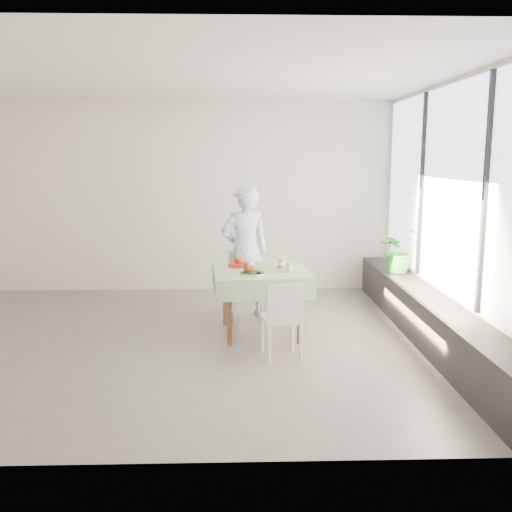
{
  "coord_description": "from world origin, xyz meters",
  "views": [
    {
      "loc": [
        0.73,
        -5.98,
        1.99
      ],
      "look_at": [
        0.92,
        0.32,
        0.89
      ],
      "focal_mm": 40.0,
      "sensor_mm": 36.0,
      "label": 1
    }
  ],
  "objects_px": {
    "main_dish": "(251,270)",
    "potted_plant": "(399,250)",
    "diner": "(245,252)",
    "cafe_table": "(261,294)",
    "juice_cup_orange": "(282,262)",
    "chair_near": "(282,334)",
    "chair_far": "(246,297)"
  },
  "relations": [
    {
      "from": "chair_far",
      "to": "cafe_table",
      "type": "bearing_deg",
      "value": -76.82
    },
    {
      "from": "chair_far",
      "to": "juice_cup_orange",
      "type": "height_order",
      "value": "juice_cup_orange"
    },
    {
      "from": "chair_far",
      "to": "juice_cup_orange",
      "type": "xyz_separation_m",
      "value": [
        0.4,
        -0.59,
        0.55
      ]
    },
    {
      "from": "chair_near",
      "to": "chair_far",
      "type": "bearing_deg",
      "value": 103.14
    },
    {
      "from": "cafe_table",
      "to": "juice_cup_orange",
      "type": "relative_size",
      "value": 3.9
    },
    {
      "from": "diner",
      "to": "main_dish",
      "type": "bearing_deg",
      "value": 79.82
    },
    {
      "from": "juice_cup_orange",
      "to": "potted_plant",
      "type": "relative_size",
      "value": 0.49
    },
    {
      "from": "diner",
      "to": "main_dish",
      "type": "height_order",
      "value": "diner"
    },
    {
      "from": "chair_near",
      "to": "main_dish",
      "type": "relative_size",
      "value": 2.73
    },
    {
      "from": "main_dish",
      "to": "potted_plant",
      "type": "xyz_separation_m",
      "value": [
        1.94,
        1.22,
        0.01
      ]
    },
    {
      "from": "cafe_table",
      "to": "juice_cup_orange",
      "type": "bearing_deg",
      "value": 19.49
    },
    {
      "from": "chair_near",
      "to": "diner",
      "type": "height_order",
      "value": "diner"
    },
    {
      "from": "chair_near",
      "to": "diner",
      "type": "relative_size",
      "value": 0.47
    },
    {
      "from": "juice_cup_orange",
      "to": "potted_plant",
      "type": "xyz_separation_m",
      "value": [
        1.59,
        0.9,
        -0.01
      ]
    },
    {
      "from": "main_dish",
      "to": "juice_cup_orange",
      "type": "xyz_separation_m",
      "value": [
        0.35,
        0.32,
        0.02
      ]
    },
    {
      "from": "cafe_table",
      "to": "chair_near",
      "type": "relative_size",
      "value": 1.43
    },
    {
      "from": "diner",
      "to": "potted_plant",
      "type": "bearing_deg",
      "value": 173.53
    },
    {
      "from": "chair_far",
      "to": "chair_near",
      "type": "xyz_separation_m",
      "value": [
        0.34,
        -1.45,
        -0.01
      ]
    },
    {
      "from": "cafe_table",
      "to": "juice_cup_orange",
      "type": "distance_m",
      "value": 0.43
    },
    {
      "from": "diner",
      "to": "potted_plant",
      "type": "xyz_separation_m",
      "value": [
        2.0,
        0.25,
        -0.03
      ]
    },
    {
      "from": "chair_near",
      "to": "main_dish",
      "type": "height_order",
      "value": "main_dish"
    },
    {
      "from": "main_dish",
      "to": "chair_near",
      "type": "bearing_deg",
      "value": -62.05
    },
    {
      "from": "chair_near",
      "to": "main_dish",
      "type": "bearing_deg",
      "value": 117.95
    },
    {
      "from": "main_dish",
      "to": "juice_cup_orange",
      "type": "bearing_deg",
      "value": 41.94
    },
    {
      "from": "potted_plant",
      "to": "chair_near",
      "type": "bearing_deg",
      "value": -133.14
    },
    {
      "from": "chair_near",
      "to": "juice_cup_orange",
      "type": "height_order",
      "value": "juice_cup_orange"
    },
    {
      "from": "diner",
      "to": "juice_cup_orange",
      "type": "bearing_deg",
      "value": 108.5
    },
    {
      "from": "chair_far",
      "to": "potted_plant",
      "type": "relative_size",
      "value": 1.4
    },
    {
      "from": "potted_plant",
      "to": "diner",
      "type": "bearing_deg",
      "value": -172.95
    },
    {
      "from": "chair_near",
      "to": "potted_plant",
      "type": "distance_m",
      "value": 2.48
    },
    {
      "from": "chair_near",
      "to": "diner",
      "type": "xyz_separation_m",
      "value": [
        -0.35,
        1.52,
        0.59
      ]
    },
    {
      "from": "chair_near",
      "to": "diner",
      "type": "bearing_deg",
      "value": 102.88
    }
  ]
}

